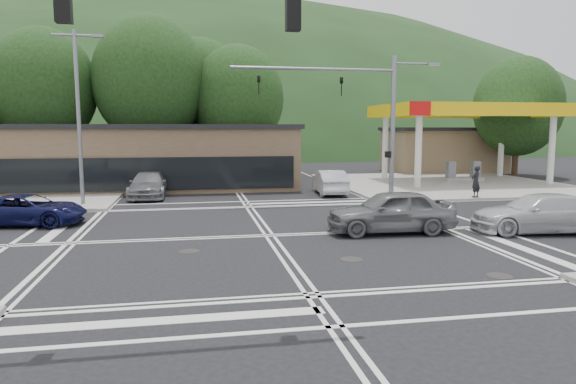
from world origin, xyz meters
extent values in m
plane|color=black|center=(0.00, 0.00, 0.00)|extent=(120.00, 120.00, 0.00)
cube|color=gray|center=(15.00, 15.00, 0.07)|extent=(16.00, 16.00, 0.15)
cylinder|color=silver|center=(12.00, 13.00, 2.50)|extent=(0.44, 0.44, 5.00)
cylinder|color=silver|center=(12.00, 19.00, 2.50)|extent=(0.44, 0.44, 5.00)
cylinder|color=silver|center=(22.00, 13.00, 2.50)|extent=(0.44, 0.44, 5.00)
cylinder|color=silver|center=(22.00, 19.00, 2.50)|extent=(0.44, 0.44, 5.00)
cube|color=silver|center=(17.00, 16.00, 5.30)|extent=(12.00, 8.00, 0.60)
cube|color=yellow|center=(17.00, 12.00, 5.30)|extent=(12.20, 0.25, 0.90)
cube|color=yellow|center=(17.00, 20.00, 5.30)|extent=(12.20, 0.25, 0.90)
cube|color=yellow|center=(11.00, 16.00, 5.30)|extent=(0.25, 8.20, 0.90)
cube|color=yellow|center=(23.00, 16.00, 5.30)|extent=(0.25, 8.20, 0.90)
cube|color=red|center=(11.50, 11.85, 5.30)|extent=(1.40, 0.12, 0.90)
cube|color=gray|center=(17.00, 16.00, 0.25)|extent=(3.00, 1.00, 0.30)
cube|color=slate|center=(16.00, 16.00, 0.95)|extent=(0.60, 0.50, 1.30)
cube|color=slate|center=(18.00, 16.00, 0.95)|extent=(0.60, 0.50, 1.30)
cube|color=#846B4F|center=(20.00, 25.00, 1.90)|extent=(10.00, 6.00, 3.80)
cube|color=brown|center=(-8.00, 17.00, 2.00)|extent=(24.00, 8.00, 4.00)
ellipsoid|color=#1E3719|center=(0.00, 90.00, 0.00)|extent=(252.00, 126.00, 140.00)
cylinder|color=#382619|center=(-14.00, 24.00, 2.42)|extent=(0.50, 0.50, 4.84)
ellipsoid|color=black|center=(-14.00, 24.00, 7.15)|extent=(8.00, 8.00, 9.20)
cylinder|color=#382619|center=(-6.00, 24.00, 2.64)|extent=(0.50, 0.50, 5.28)
ellipsoid|color=black|center=(-6.00, 24.00, 7.80)|extent=(9.00, 9.00, 10.35)
cylinder|color=#382619|center=(1.00, 24.00, 2.20)|extent=(0.50, 0.50, 4.40)
ellipsoid|color=black|center=(1.00, 24.00, 6.50)|extent=(7.60, 7.60, 8.74)
cylinder|color=#382619|center=(-2.00, 28.00, 2.42)|extent=(0.50, 0.50, 4.84)
ellipsoid|color=black|center=(-2.00, 28.00, 7.15)|extent=(8.40, 8.40, 9.66)
cylinder|color=#382619|center=(24.00, 20.00, 1.98)|extent=(0.50, 0.50, 3.96)
ellipsoid|color=black|center=(24.00, 20.00, 5.85)|extent=(7.20, 7.20, 8.28)
cylinder|color=slate|center=(-8.50, 9.00, 4.50)|extent=(0.20, 0.20, 9.00)
cylinder|color=slate|center=(-8.50, 9.00, 8.70)|extent=(2.20, 0.12, 0.12)
cube|color=slate|center=(-7.40, 9.00, 8.70)|extent=(0.60, 0.25, 0.15)
cylinder|color=slate|center=(8.20, 8.20, 4.00)|extent=(0.28, 0.28, 8.00)
cylinder|color=slate|center=(3.70, 8.20, 7.20)|extent=(9.00, 0.16, 0.16)
imported|color=black|center=(5.20, 8.20, 6.30)|extent=(0.16, 0.20, 1.00)
imported|color=black|center=(0.70, 8.20, 6.30)|extent=(0.16, 0.20, 1.00)
cylinder|color=slate|center=(9.40, 8.20, 7.60)|extent=(2.40, 0.12, 0.12)
cube|color=slate|center=(10.50, 8.20, 7.60)|extent=(0.70, 0.30, 0.15)
cube|color=black|center=(7.95, 8.20, 2.60)|extent=(0.25, 0.30, 0.35)
cube|color=black|center=(-0.70, -8.20, 6.60)|extent=(0.30, 0.25, 1.00)
imported|color=#0D103A|center=(-9.69, 3.99, 0.65)|extent=(4.96, 2.89, 1.30)
imported|color=slate|center=(4.76, -0.30, 0.85)|extent=(5.06, 2.24, 1.69)
imported|color=#BABEC2|center=(10.50, -1.31, 0.76)|extent=(5.48, 2.95, 1.51)
imported|color=silver|center=(5.50, 11.49, 0.75)|extent=(1.95, 4.66, 1.50)
imported|color=silver|center=(1.00, 18.77, 0.67)|extent=(1.91, 4.06, 1.34)
imported|color=slate|center=(-5.39, 12.04, 0.74)|extent=(2.22, 5.18, 1.49)
imported|color=black|center=(13.00, 7.50, 1.06)|extent=(0.79, 0.70, 1.81)
camera|label=1|loc=(-2.83, -19.02, 4.11)|focal=32.00mm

